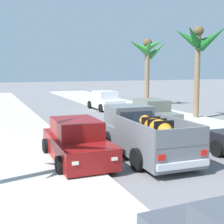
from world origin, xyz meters
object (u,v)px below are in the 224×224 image
Objects in this scene: car_right_far at (105,101)px; car_left_near at (152,113)px; car_right_mid at (77,142)px; palm_tree_right_fore at (200,44)px; pickup_truck at (143,135)px; palm_tree_left_fore at (148,52)px.

car_left_near is at bearing -90.29° from car_right_far.
palm_tree_right_fore is at bearing 31.67° from car_right_mid.
palm_tree_right_fore is (4.00, 0.88, 4.26)m from car_left_near.
pickup_truck reaches higher than car_right_mid.
car_left_near is 1.01× the size of car_right_mid.
car_left_near is (3.60, 5.66, -0.10)m from pickup_truck.
palm_tree_right_fore reaches higher than pickup_truck.
pickup_truck is 1.23× the size of car_right_mid.
palm_tree_left_fore is at bearing 62.71° from car_left_near.
car_left_near is 5.91m from palm_tree_right_fore.
car_right_mid is at bearing 174.25° from pickup_truck.
car_left_near is at bearing 57.58° from pickup_truck.
palm_tree_left_fore reaches higher than car_right_mid.
palm_tree_right_fore reaches higher than car_left_near.
car_right_far is 0.70× the size of palm_tree_right_fore.
car_right_mid is at bearing -127.17° from palm_tree_left_fore.
car_right_far is at bearing -169.19° from palm_tree_left_fore.
palm_tree_left_fore is at bearing 60.61° from pickup_truck.
palm_tree_right_fore is at bearing 40.73° from pickup_truck.
car_left_near is 10.51m from palm_tree_left_fore.
car_right_mid is at bearing -138.85° from car_left_near.
palm_tree_right_fore is at bearing -93.22° from palm_tree_left_fore.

